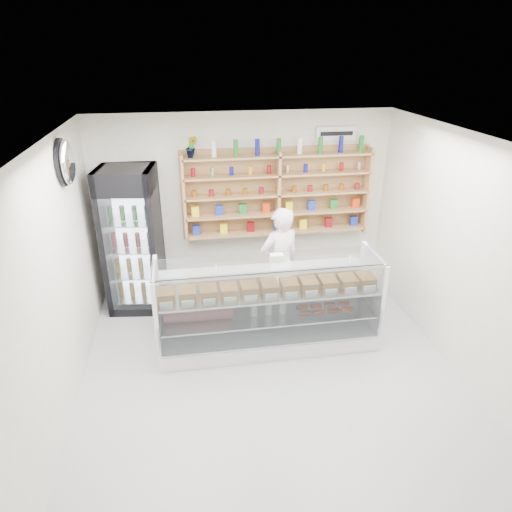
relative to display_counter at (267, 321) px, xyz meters
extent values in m
plane|color=#B4B3B9|center=(-0.08, -0.84, -0.34)|extent=(5.00, 5.00, 0.00)
plane|color=white|center=(-0.08, -0.84, 2.46)|extent=(5.00, 5.00, 0.00)
plane|color=beige|center=(-0.08, 1.66, 1.06)|extent=(4.50, 0.00, 4.50)
plane|color=beige|center=(-0.08, -3.34, 1.06)|extent=(4.50, 0.00, 4.50)
plane|color=beige|center=(-2.33, -0.84, 1.06)|extent=(0.00, 5.00, 5.00)
plane|color=beige|center=(2.17, -0.84, 1.06)|extent=(0.00, 5.00, 5.00)
cube|color=white|center=(0.00, -0.01, -0.23)|extent=(2.83, 0.80, 0.24)
cube|color=white|center=(0.00, 0.36, 0.19)|extent=(2.83, 0.05, 0.60)
cube|color=silver|center=(0.00, -0.01, 0.14)|extent=(2.72, 0.71, 0.02)
cube|color=silver|center=(0.00, -0.01, 0.49)|extent=(2.78, 0.74, 0.02)
cube|color=silver|center=(0.00, -0.40, 0.39)|extent=(2.78, 0.12, 0.99)
cube|color=silver|center=(0.00, -0.06, 0.88)|extent=(2.78, 0.56, 0.01)
imported|color=white|center=(0.30, 0.69, 0.49)|extent=(0.70, 0.57, 1.66)
cube|color=black|center=(-1.76, 1.30, 0.73)|extent=(0.86, 0.84, 2.14)
cube|color=#290432|center=(-1.71, 0.95, 1.63)|extent=(0.75, 0.12, 0.30)
cube|color=silver|center=(-1.71, 0.94, 0.63)|extent=(0.64, 0.09, 1.69)
cube|color=tan|center=(-0.98, 1.50, 1.25)|extent=(0.04, 0.28, 1.33)
cube|color=tan|center=(0.42, 1.50, 1.25)|extent=(0.04, 0.28, 1.33)
cube|color=tan|center=(1.82, 1.50, 1.25)|extent=(0.04, 0.28, 1.33)
cube|color=tan|center=(0.42, 1.50, 0.66)|extent=(2.80, 0.28, 0.03)
cube|color=tan|center=(0.42, 1.50, 0.96)|extent=(2.80, 0.28, 0.03)
cube|color=tan|center=(0.42, 1.50, 1.26)|extent=(2.80, 0.28, 0.03)
cube|color=tan|center=(0.42, 1.50, 1.56)|extent=(2.80, 0.28, 0.03)
cube|color=tan|center=(0.42, 1.50, 1.84)|extent=(2.80, 0.28, 0.03)
imported|color=#1E6626|center=(-0.83, 1.50, 2.00)|extent=(0.18, 0.15, 0.31)
ellipsoid|color=silver|center=(-2.25, 0.36, 2.11)|extent=(0.15, 0.50, 0.50)
cube|color=white|center=(1.32, 1.63, 2.11)|extent=(0.62, 0.03, 0.20)
camera|label=1|loc=(-0.96, -5.00, 3.31)|focal=32.00mm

